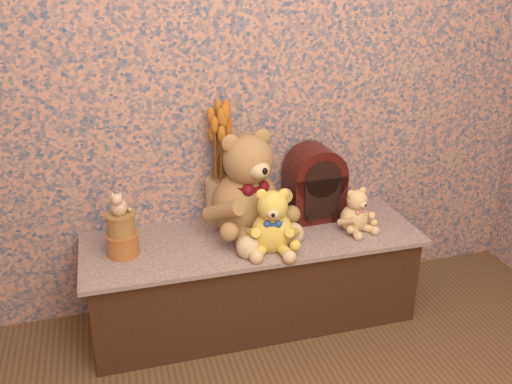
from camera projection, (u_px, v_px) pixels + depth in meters
display_shelf at (253, 278)px, 2.58m from camera, size 1.51×0.52×0.43m
teddy_large at (245, 179)px, 2.46m from camera, size 0.53×0.58×0.51m
teddy_medium at (272, 217)px, 2.34m from camera, size 0.30×0.34×0.30m
teddy_small at (355, 208)px, 2.52m from camera, size 0.22×0.25×0.22m
cathedral_radio at (315, 182)px, 2.62m from camera, size 0.27×0.19×0.36m
ceramic_vase at (220, 201)px, 2.59m from camera, size 0.14×0.14×0.22m
dried_stalks at (218, 135)px, 2.47m from camera, size 0.27×0.27×0.43m
biscuit_tin_lower at (123, 244)px, 2.33m from camera, size 0.17×0.17×0.10m
biscuit_tin_upper at (121, 224)px, 2.29m from camera, size 0.12×0.12×0.09m
cat_figurine at (118, 201)px, 2.25m from camera, size 0.10×0.11×0.11m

